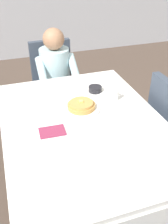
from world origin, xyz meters
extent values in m
plane|color=brown|center=(0.00, 0.00, 0.00)|extent=(14.00, 14.00, 0.00)
cube|color=white|center=(0.00, 0.00, 0.72)|extent=(1.10, 1.50, 0.04)
cube|color=white|center=(0.00, 0.76, 0.61)|extent=(1.10, 0.01, 0.18)
cube|color=white|center=(-0.56, 0.00, 0.61)|extent=(0.01, 1.50, 0.18)
cube|color=white|center=(0.56, 0.00, 0.61)|extent=(0.01, 1.50, 0.18)
cylinder|color=brown|center=(-0.47, 0.67, 0.35)|extent=(0.07, 0.07, 0.70)
cylinder|color=brown|center=(0.47, 0.67, 0.35)|extent=(0.07, 0.07, 0.70)
cube|color=#384251|center=(0.03, 1.07, 0.42)|extent=(0.44, 0.44, 0.05)
cube|color=#384251|center=(0.03, 1.27, 0.69)|extent=(0.44, 0.06, 0.48)
cylinder|color=#2D2319|center=(0.21, 0.89, 0.20)|extent=(0.04, 0.04, 0.40)
cylinder|color=#2D2319|center=(-0.15, 0.89, 0.20)|extent=(0.04, 0.04, 0.40)
cylinder|color=#2D2319|center=(0.21, 1.25, 0.20)|extent=(0.04, 0.04, 0.40)
cylinder|color=#2D2319|center=(-0.15, 1.25, 0.20)|extent=(0.04, 0.04, 0.40)
cylinder|color=silver|center=(0.03, 1.05, 0.68)|extent=(0.30, 0.30, 0.46)
sphere|color=#A37556|center=(0.03, 1.03, 1.02)|extent=(0.21, 0.21, 0.21)
cylinder|color=silver|center=(0.19, 0.91, 0.75)|extent=(0.08, 0.29, 0.23)
cylinder|color=silver|center=(-0.13, 0.91, 0.75)|extent=(0.08, 0.29, 0.23)
cylinder|color=#383D51|center=(0.11, 0.87, 0.23)|extent=(0.10, 0.10, 0.45)
cylinder|color=#383D51|center=(-0.05, 0.87, 0.23)|extent=(0.10, 0.10, 0.45)
cube|color=#384251|center=(0.67, 0.00, 0.69)|extent=(0.06, 0.44, 0.48)
cylinder|color=#2D2319|center=(0.69, 0.18, 0.20)|extent=(0.04, 0.04, 0.40)
cylinder|color=white|center=(0.03, 0.16, 0.75)|extent=(0.28, 0.28, 0.02)
cylinder|color=tan|center=(0.03, 0.15, 0.76)|extent=(0.20, 0.20, 0.02)
cylinder|color=tan|center=(0.03, 0.16, 0.78)|extent=(0.21, 0.21, 0.01)
cylinder|color=tan|center=(0.03, 0.15, 0.80)|extent=(0.17, 0.17, 0.02)
cube|color=#F4E072|center=(0.03, 0.16, 0.81)|extent=(0.03, 0.03, 0.01)
cylinder|color=white|center=(0.32, 0.22, 0.78)|extent=(0.08, 0.08, 0.08)
torus|color=white|center=(0.37, 0.22, 0.79)|extent=(0.05, 0.01, 0.05)
cylinder|color=black|center=(0.23, 0.39, 0.76)|extent=(0.11, 0.11, 0.04)
cube|color=silver|center=(-0.16, 0.14, 0.74)|extent=(0.02, 0.18, 0.00)
cube|color=silver|center=(0.22, 0.14, 0.74)|extent=(0.02, 0.20, 0.00)
cube|color=silver|center=(0.04, -0.16, 0.74)|extent=(0.15, 0.05, 0.00)
cube|color=#8C2D4C|center=(-0.24, -0.04, 0.74)|extent=(0.18, 0.13, 0.01)
camera|label=1|loc=(-0.46, -1.39, 1.78)|focal=41.30mm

